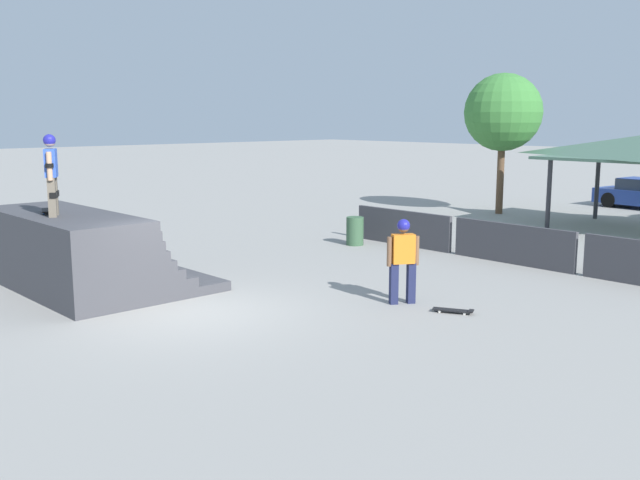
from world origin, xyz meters
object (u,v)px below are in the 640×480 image
skateboard_on_deck (47,211)px  skateboard_on_ground (454,310)px  skater_on_deck (51,169)px  bystander_walking (403,254)px  trash_bin (355,231)px  tree_beside_pavilion (503,113)px

skateboard_on_deck → skateboard_on_ground: size_ratio=1.08×
skater_on_deck → skateboard_on_deck: skater_on_deck is taller
bystander_walking → skateboard_on_deck: bearing=-20.3°
skater_on_deck → bystander_walking: size_ratio=0.98×
skater_on_deck → skateboard_on_ground: skater_on_deck is taller
bystander_walking → skater_on_deck: bearing=-17.1°
trash_bin → skater_on_deck: bearing=-90.1°
skateboard_on_deck → tree_beside_pavilion: bearing=112.5°
skater_on_deck → trash_bin: (0.02, 9.11, -2.29)m
skateboard_on_deck → trash_bin: skateboard_on_deck is taller
skateboard_on_ground → skater_on_deck: bearing=-170.1°
skater_on_deck → skateboard_on_deck: 1.10m
tree_beside_pavilion → trash_bin: tree_beside_pavilion is taller
skater_on_deck → tree_beside_pavilion: (-1.07, 18.43, 1.26)m
tree_beside_pavilion → trash_bin: 10.04m
skater_on_deck → trash_bin: bearing=118.4°
skater_on_deck → bystander_walking: skater_on_deck is taller
skateboard_on_deck → bystander_walking: bearing=59.5°
bystander_walking → trash_bin: size_ratio=2.07×
skateboard_on_deck → skateboard_on_ground: 9.01m
skater_on_deck → skateboard_on_ground: 8.84m
skateboard_on_deck → tree_beside_pavilion: 18.49m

